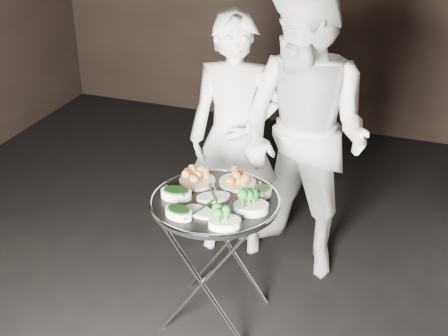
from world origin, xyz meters
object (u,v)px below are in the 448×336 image
(serving_tray, at_px, (215,202))
(tray_stand, at_px, (215,255))
(waiter_right, at_px, (304,137))
(waiter_left, at_px, (235,138))

(serving_tray, bearing_deg, tray_stand, -45.00)
(serving_tray, xyz_separation_m, waiter_right, (0.33, 0.72, 0.14))
(tray_stand, relative_size, waiter_right, 0.42)
(tray_stand, bearing_deg, serving_tray, 135.00)
(tray_stand, xyz_separation_m, waiter_left, (-0.15, 0.78, 0.39))
(waiter_left, relative_size, waiter_right, 0.89)
(waiter_left, xyz_separation_m, waiter_right, (0.48, -0.06, 0.11))
(waiter_right, bearing_deg, waiter_left, -163.56)
(serving_tray, distance_m, waiter_right, 0.80)
(waiter_left, bearing_deg, waiter_right, -19.55)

